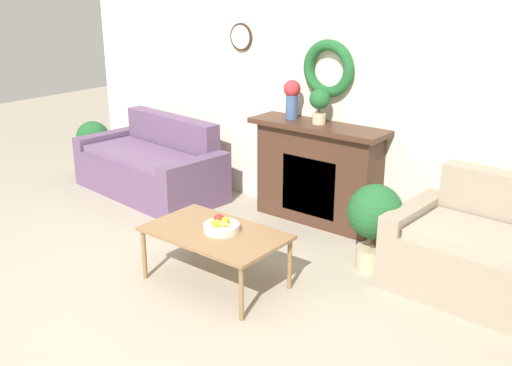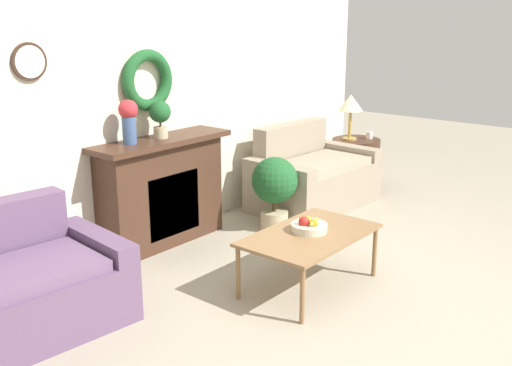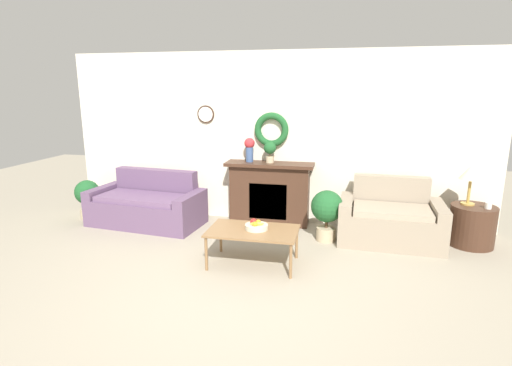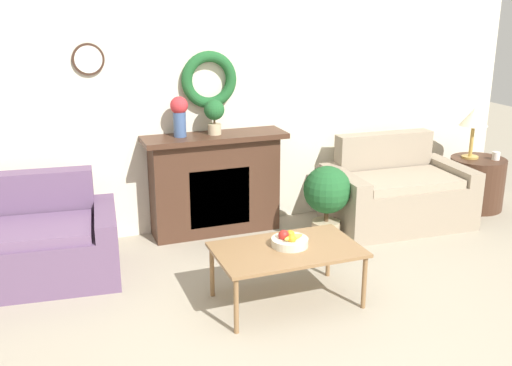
{
  "view_description": "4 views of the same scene",
  "coord_description": "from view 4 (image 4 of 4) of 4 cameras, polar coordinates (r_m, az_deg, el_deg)",
  "views": [
    {
      "loc": [
        2.96,
        -2.2,
        2.3
      ],
      "look_at": [
        0.05,
        1.45,
        0.7
      ],
      "focal_mm": 42.0,
      "sensor_mm": 36.0,
      "label": 1
    },
    {
      "loc": [
        -3.5,
        -1.48,
        2.07
      ],
      "look_at": [
        -0.13,
        1.3,
        0.82
      ],
      "focal_mm": 42.0,
      "sensor_mm": 36.0,
      "label": 2
    },
    {
      "loc": [
        1.08,
        -3.55,
        2.1
      ],
      "look_at": [
        -0.01,
        1.46,
        0.91
      ],
      "focal_mm": 28.0,
      "sensor_mm": 36.0,
      "label": 3
    },
    {
      "loc": [
        -1.6,
        -2.86,
        2.24
      ],
      "look_at": [
        0.08,
        1.62,
        0.76
      ],
      "focal_mm": 42.0,
      "sensor_mm": 36.0,
      "label": 4
    }
  ],
  "objects": [
    {
      "name": "loveseat_right",
      "position": [
        6.3,
        13.2,
        -1.0
      ],
      "size": [
        1.44,
        0.92,
        0.89
      ],
      "rotation": [
        0.0,
        0.0,
        -0.05
      ],
      "color": "gray",
      "rests_on": "ground_plane"
    },
    {
      "name": "potted_plant_floor_by_loveseat",
      "position": [
        5.69,
        6.78,
        -1.17
      ],
      "size": [
        0.45,
        0.45,
        0.73
      ],
      "color": "tan",
      "rests_on": "ground_plane"
    },
    {
      "name": "table_lamp",
      "position": [
        6.85,
        20.06,
        5.76
      ],
      "size": [
        0.3,
        0.3,
        0.55
      ],
      "color": "#B28E42",
      "rests_on": "side_table_by_loveseat"
    },
    {
      "name": "potted_plant_on_mantel",
      "position": [
        5.68,
        -4.0,
        6.64
      ],
      "size": [
        0.19,
        0.19,
        0.33
      ],
      "color": "tan",
      "rests_on": "fireplace"
    },
    {
      "name": "fruit_bowl",
      "position": [
        4.54,
        3.21,
        -5.51
      ],
      "size": [
        0.28,
        0.28,
        0.12
      ],
      "color": "beige",
      "rests_on": "coffee_table"
    },
    {
      "name": "side_table_by_loveseat",
      "position": [
        7.02,
        20.23,
        -0.02
      ],
      "size": [
        0.59,
        0.59,
        0.56
      ],
      "color": "#42281C",
      "rests_on": "ground_plane"
    },
    {
      "name": "fireplace",
      "position": [
        5.86,
        -3.92,
        -0.03
      ],
      "size": [
        1.38,
        0.41,
        1.0
      ],
      "color": "#42281C",
      "rests_on": "ground_plane"
    },
    {
      "name": "coffee_table",
      "position": [
        4.53,
        2.97,
        -6.64
      ],
      "size": [
        1.09,
        0.66,
        0.45
      ],
      "color": "olive",
      "rests_on": "ground_plane"
    },
    {
      "name": "mug",
      "position": [
        6.95,
        21.89,
        2.42
      ],
      "size": [
        0.08,
        0.08,
        0.09
      ],
      "color": "silver",
      "rests_on": "side_table_by_loveseat"
    },
    {
      "name": "vase_on_mantel_left",
      "position": [
        5.61,
        -7.31,
        6.59
      ],
      "size": [
        0.17,
        0.17,
        0.38
      ],
      "color": "#3D5684",
      "rests_on": "fireplace"
    },
    {
      "name": "wall_back",
      "position": [
        5.86,
        -4.56,
        8.51
      ],
      "size": [
        6.8,
        0.17,
        2.7
      ],
      "color": "beige",
      "rests_on": "ground_plane"
    },
    {
      "name": "couch_left",
      "position": [
        5.31,
        -22.66,
        -5.62
      ],
      "size": [
        1.84,
        1.03,
        0.83
      ],
      "rotation": [
        0.0,
        0.0,
        -0.1
      ],
      "color": "#604766",
      "rests_on": "ground_plane"
    }
  ]
}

